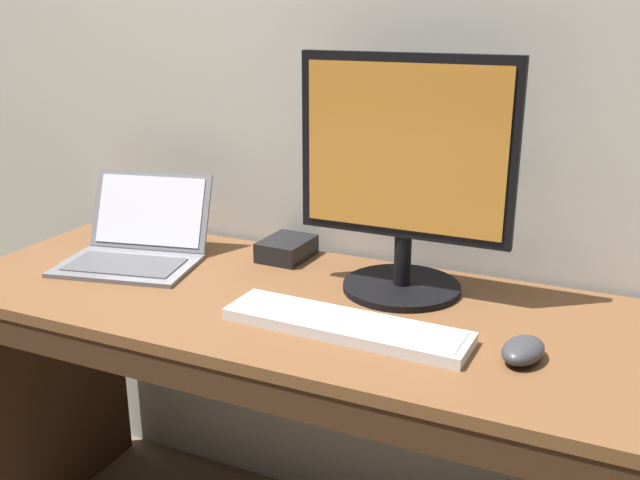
{
  "coord_description": "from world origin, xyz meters",
  "views": [
    {
      "loc": [
        0.67,
        -1.26,
        1.35
      ],
      "look_at": [
        0.09,
        0.0,
        0.9
      ],
      "focal_mm": 39.71,
      "sensor_mm": 36.0,
      "label": 1
    }
  ],
  "objects_px": {
    "laptop_space_gray": "(137,241)",
    "wired_keyboard": "(345,325)",
    "external_drive_box": "(287,249)",
    "computer_mouse": "(523,350)",
    "external_monitor": "(404,179)"
  },
  "relations": [
    {
      "from": "laptop_space_gray",
      "to": "external_monitor",
      "type": "xyz_separation_m",
      "value": [
        0.66,
        0.07,
        0.21
      ]
    },
    {
      "from": "laptop_space_gray",
      "to": "wired_keyboard",
      "type": "relative_size",
      "value": 0.76
    },
    {
      "from": "laptop_space_gray",
      "to": "wired_keyboard",
      "type": "xyz_separation_m",
      "value": [
        0.63,
        -0.17,
        -0.03
      ]
    },
    {
      "from": "external_monitor",
      "to": "computer_mouse",
      "type": "xyz_separation_m",
      "value": [
        0.3,
        -0.22,
        -0.23
      ]
    },
    {
      "from": "computer_mouse",
      "to": "wired_keyboard",
      "type": "bearing_deg",
      "value": -164.37
    },
    {
      "from": "laptop_space_gray",
      "to": "external_drive_box",
      "type": "height_order",
      "value": "laptop_space_gray"
    },
    {
      "from": "external_monitor",
      "to": "wired_keyboard",
      "type": "distance_m",
      "value": 0.34
    },
    {
      "from": "laptop_space_gray",
      "to": "computer_mouse",
      "type": "xyz_separation_m",
      "value": [
        0.96,
        -0.15,
        -0.03
      ]
    },
    {
      "from": "laptop_space_gray",
      "to": "external_drive_box",
      "type": "relative_size",
      "value": 2.63
    },
    {
      "from": "external_monitor",
      "to": "computer_mouse",
      "type": "height_order",
      "value": "external_monitor"
    },
    {
      "from": "laptop_space_gray",
      "to": "external_drive_box",
      "type": "bearing_deg",
      "value": 26.27
    },
    {
      "from": "wired_keyboard",
      "to": "computer_mouse",
      "type": "relative_size",
      "value": 4.58
    },
    {
      "from": "laptop_space_gray",
      "to": "external_drive_box",
      "type": "distance_m",
      "value": 0.37
    },
    {
      "from": "external_monitor",
      "to": "wired_keyboard",
      "type": "relative_size",
      "value": 1.04
    },
    {
      "from": "laptop_space_gray",
      "to": "computer_mouse",
      "type": "bearing_deg",
      "value": -8.77
    }
  ]
}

